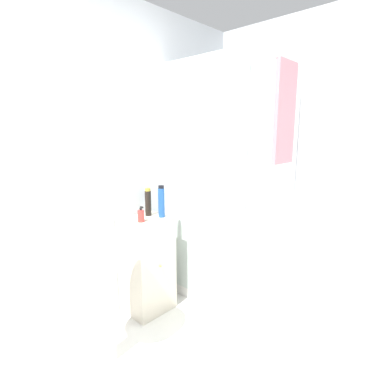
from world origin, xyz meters
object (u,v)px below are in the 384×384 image
object	(u,v)px
shampoo_bottle_tall_black	(148,202)
shampoo_bottle_blue	(161,202)
soap_dispenser	(141,216)
sink	(101,266)

from	to	relation	value
shampoo_bottle_tall_black	shampoo_bottle_blue	bearing A→B (deg)	-68.67
soap_dispenser	shampoo_bottle_blue	world-z (taller)	shampoo_bottle_blue
soap_dispenser	shampoo_bottle_tall_black	size ratio (longest dim) A/B	0.54
sink	shampoo_bottle_tall_black	xyz separation A→B (m)	(0.63, 0.30, 0.25)
sink	shampoo_bottle_blue	distance (m)	0.75
shampoo_bottle_tall_black	soap_dispenser	bearing A→B (deg)	-147.05
shampoo_bottle_blue	shampoo_bottle_tall_black	bearing A→B (deg)	111.33
sink	soap_dispenser	distance (m)	0.55
soap_dispenser	shampoo_bottle_blue	distance (m)	0.22
sink	soap_dispenser	bearing A→B (deg)	23.29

